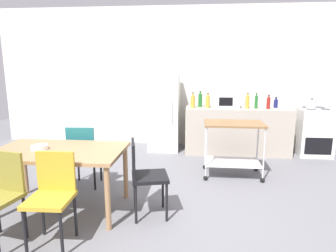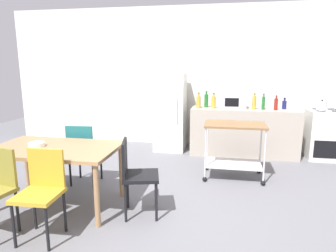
# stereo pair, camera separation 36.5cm
# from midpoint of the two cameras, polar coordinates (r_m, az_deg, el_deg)

# --- Properties ---
(ground_plane) EXTENTS (12.00, 12.00, 0.00)m
(ground_plane) POSITION_cam_midpoint_polar(r_m,az_deg,el_deg) (3.65, 0.23, -16.45)
(ground_plane) COLOR slate
(back_wall) EXTENTS (8.40, 0.12, 2.90)m
(back_wall) POSITION_cam_midpoint_polar(r_m,az_deg,el_deg) (6.42, 3.05, 9.25)
(back_wall) COLOR silver
(back_wall) RESTS_ON ground_plane
(kitchen_counter) EXTENTS (2.00, 0.64, 0.90)m
(kitchen_counter) POSITION_cam_midpoint_polar(r_m,az_deg,el_deg) (5.97, 11.33, -0.84)
(kitchen_counter) COLOR #A89E8E
(kitchen_counter) RESTS_ON ground_plane
(dining_table) EXTENTS (1.50, 0.90, 0.75)m
(dining_table) POSITION_cam_midpoint_polar(r_m,az_deg,el_deg) (3.79, -22.75, -5.35)
(dining_table) COLOR #A37A51
(dining_table) RESTS_ON ground_plane
(chair_black) EXTENTS (0.48, 0.48, 0.89)m
(chair_black) POSITION_cam_midpoint_polar(r_m,az_deg,el_deg) (3.43, -7.69, -8.93)
(chair_black) COLOR black
(chair_black) RESTS_ON ground_plane
(chair_mustard) EXTENTS (0.41, 0.41, 0.89)m
(chair_mustard) POSITION_cam_midpoint_polar(r_m,az_deg,el_deg) (3.20, -24.43, -11.51)
(chair_mustard) COLOR gold
(chair_mustard) RESTS_ON ground_plane
(chair_olive) EXTENTS (0.47, 0.47, 0.89)m
(chair_olive) POSITION_cam_midpoint_polar(r_m,az_deg,el_deg) (3.44, -32.26, -10.67)
(chair_olive) COLOR olive
(chair_olive) RESTS_ON ground_plane
(chair_teal) EXTENTS (0.43, 0.43, 0.89)m
(chair_teal) POSITION_cam_midpoint_polar(r_m,az_deg,el_deg) (4.41, -18.15, -4.75)
(chair_teal) COLOR #1E666B
(chair_teal) RESTS_ON ground_plane
(stove_oven) EXTENTS (0.60, 0.61, 0.92)m
(stove_oven) POSITION_cam_midpoint_polar(r_m,az_deg,el_deg) (6.30, 24.56, -1.02)
(stove_oven) COLOR white
(stove_oven) RESTS_ON ground_plane
(refrigerator) EXTENTS (0.60, 0.63, 1.55)m
(refrigerator) POSITION_cam_midpoint_polar(r_m,az_deg,el_deg) (6.04, -2.47, 2.66)
(refrigerator) COLOR white
(refrigerator) RESTS_ON ground_plane
(kitchen_cart) EXTENTS (0.91, 0.57, 0.85)m
(kitchen_cart) POSITION_cam_midpoint_polar(r_m,az_deg,el_deg) (4.68, 10.22, -2.71)
(kitchen_cart) COLOR brown
(kitchen_cart) RESTS_ON ground_plane
(bottle_soy_sauce) EXTENTS (0.08, 0.08, 0.29)m
(bottle_soy_sauce) POSITION_cam_midpoint_polar(r_m,az_deg,el_deg) (5.78, 2.98, 4.70)
(bottle_soy_sauce) COLOR gold
(bottle_soy_sauce) RESTS_ON kitchen_counter
(bottle_soda) EXTENTS (0.08, 0.08, 0.31)m
(bottle_soda) POSITION_cam_midpoint_polar(r_m,az_deg,el_deg) (5.90, 4.42, 4.95)
(bottle_soda) COLOR #1E6628
(bottle_soda) RESTS_ON kitchen_counter
(bottle_vinegar) EXTENTS (0.08, 0.08, 0.28)m
(bottle_vinegar) POSITION_cam_midpoint_polar(r_m,az_deg,el_deg) (5.81, 5.82, 4.67)
(bottle_vinegar) COLOR gold
(bottle_vinegar) RESTS_ON kitchen_counter
(microwave) EXTENTS (0.46, 0.35, 0.26)m
(microwave) POSITION_cam_midpoint_polar(r_m,az_deg,el_deg) (5.90, 9.51, 4.80)
(microwave) COLOR silver
(microwave) RESTS_ON kitchen_counter
(bottle_sesame_oil) EXTENTS (0.07, 0.07, 0.29)m
(bottle_sesame_oil) POSITION_cam_midpoint_polar(r_m,az_deg,el_deg) (5.82, 13.21, 4.54)
(bottle_sesame_oil) COLOR gold
(bottle_sesame_oil) RESTS_ON kitchen_counter
(bottle_wine) EXTENTS (0.06, 0.06, 0.29)m
(bottle_wine) POSITION_cam_midpoint_polar(r_m,az_deg,el_deg) (5.86, 14.81, 4.48)
(bottle_wine) COLOR #1E6628
(bottle_wine) RESTS_ON kitchen_counter
(bottle_hot_sauce) EXTENTS (0.07, 0.07, 0.27)m
(bottle_hot_sauce) POSITION_cam_midpoint_polar(r_m,az_deg,el_deg) (5.87, 16.97, 4.25)
(bottle_hot_sauce) COLOR maroon
(bottle_hot_sauce) RESTS_ON kitchen_counter
(bottle_sparkling_water) EXTENTS (0.08, 0.08, 0.21)m
(bottle_sparkling_water) POSITION_cam_midpoint_polar(r_m,az_deg,el_deg) (6.07, 18.31, 4.12)
(bottle_sparkling_water) COLOR navy
(bottle_sparkling_water) RESTS_ON kitchen_counter
(fruit_bowl) EXTENTS (0.19, 0.19, 0.05)m
(fruit_bowl) POSITION_cam_midpoint_polar(r_m,az_deg,el_deg) (3.85, -25.92, -3.72)
(fruit_bowl) COLOR white
(fruit_bowl) RESTS_ON dining_table
(kettle) EXTENTS (0.24, 0.17, 0.19)m
(kettle) POSITION_cam_midpoint_polar(r_m,az_deg,el_deg) (6.08, 24.22, 3.85)
(kettle) COLOR silver
(kettle) RESTS_ON stove_oven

